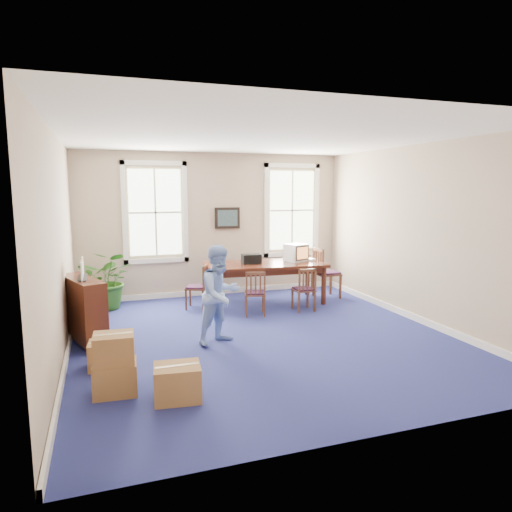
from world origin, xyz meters
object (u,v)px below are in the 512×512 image
object	(u,v)px
conference_table	(265,283)
man	(220,295)
chair_near_left	(255,293)
cardboard_boxes	(131,358)
credenza	(83,313)
crt_tv	(296,252)
potted_plant	(109,280)

from	to	relation	value
conference_table	man	world-z (taller)	man
man	chair_near_left	bearing A→B (deg)	25.94
chair_near_left	conference_table	bearing A→B (deg)	-106.42
cardboard_boxes	chair_near_left	bearing A→B (deg)	46.61
credenza	chair_near_left	bearing A→B (deg)	-8.18
chair_near_left	cardboard_boxes	bearing A→B (deg)	61.15
chair_near_left	credenza	bearing A→B (deg)	26.27
crt_tv	chair_near_left	world-z (taller)	crt_tv
crt_tv	chair_near_left	size ratio (longest dim) A/B	0.51
credenza	potted_plant	bearing A→B (deg)	58.36
crt_tv	credenza	xyz separation A→B (m)	(-4.31, -1.54, -0.56)
chair_near_left	man	xyz separation A→B (m)	(-1.02, -1.35, 0.34)
man	credenza	xyz separation A→B (m)	(-2.03, 0.71, -0.29)
man	credenza	distance (m)	2.17
potted_plant	cardboard_boxes	world-z (taller)	potted_plant
crt_tv	potted_plant	bearing A→B (deg)	153.09
cardboard_boxes	man	bearing A→B (deg)	41.21
man	potted_plant	size ratio (longest dim) A/B	1.31
crt_tv	potted_plant	distance (m)	3.94
cardboard_boxes	potted_plant	bearing A→B (deg)	92.45
chair_near_left	crt_tv	bearing A→B (deg)	-129.43
conference_table	crt_tv	world-z (taller)	crt_tv
potted_plant	chair_near_left	bearing A→B (deg)	-27.72
potted_plant	cardboard_boxes	xyz separation A→B (m)	(0.17, -4.00, -0.21)
conference_table	chair_near_left	xyz separation A→B (m)	(-0.51, -0.85, 0.01)
crt_tv	cardboard_boxes	bearing A→B (deg)	-156.47
chair_near_left	cardboard_boxes	distance (m)	3.59
conference_table	crt_tv	xyz separation A→B (m)	(0.74, 0.06, 0.61)
chair_near_left	potted_plant	bearing A→B (deg)	-13.18
conference_table	cardboard_boxes	xyz separation A→B (m)	(-2.98, -3.46, -0.04)
crt_tv	man	distance (m)	3.21
crt_tv	potted_plant	world-z (taller)	crt_tv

